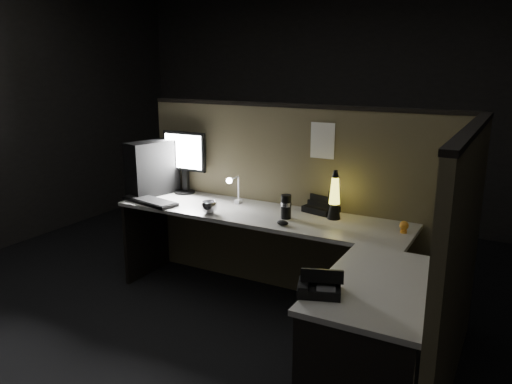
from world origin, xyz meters
The scene contains 17 objects.
floor centered at (0.00, 0.00, 0.00)m, with size 6.00×6.00×0.00m, color black.
room_shell centered at (0.00, 0.00, 1.62)m, with size 6.00×6.00×6.00m.
partition_back centered at (0.00, 0.93, 0.75)m, with size 2.66×0.06×1.50m, color brown.
partition_right centered at (1.33, 0.10, 0.75)m, with size 0.06×1.66×1.50m, color brown.
desk centered at (0.18, 0.25, 0.58)m, with size 2.60×1.60×0.73m.
pc_tower centered at (-1.22, 0.65, 0.96)m, with size 0.20×0.44×0.46m, color black.
monitor centered at (-1.00, 0.83, 1.05)m, with size 0.42×0.18×0.53m.
keyboard centered at (-1.06, 0.42, 0.74)m, with size 0.52×0.17×0.03m, color black.
mouse centered at (0.14, 0.41, 0.75)m, with size 0.09×0.06×0.03m, color black.
clip_lamp centered at (-0.42, 0.67, 0.87)m, with size 0.05×0.19×0.24m.
organizer centered at (0.26, 0.85, 0.77)m, with size 0.28×0.26×0.18m.
lava_lamp centered at (0.40, 0.72, 0.88)m, with size 0.10×0.10×0.36m.
travel_mug centered at (0.09, 0.56, 0.82)m, with size 0.08×0.08×0.18m, color black.
steel_mug centered at (-0.47, 0.40, 0.78)m, with size 0.12×0.12×0.09m, color silver.
figurine centered at (0.92, 0.65, 0.78)m, with size 0.06×0.06×0.06m, color #FF9C28.
pinned_paper centered at (0.23, 0.90, 1.27)m, with size 0.19×0.00×0.27m, color white.
desk_phone centered at (0.76, -0.45, 0.78)m, with size 0.26×0.26×0.13m.
Camera 1 is at (1.57, -2.59, 1.83)m, focal length 35.00 mm.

